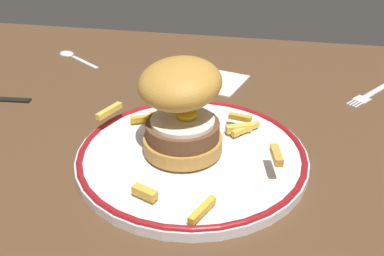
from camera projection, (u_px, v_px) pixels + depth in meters
ground_plane at (140, 183)px, 51.77cm from camera, size 111.18×109.75×4.00cm
dinner_plate at (192, 154)px, 52.32cm from camera, size 28.98×28.98×1.60cm
burger at (181, 106)px, 49.55cm from camera, size 12.91×13.30×11.72cm
fries_pile at (189, 131)px, 54.15cm from camera, size 24.69×25.56×2.72cm
fork at (372, 93)px, 69.51cm from camera, size 9.68×12.39×0.36cm
spoon at (70, 54)px, 85.51cm from camera, size 11.92×8.94×0.90cm
napkin at (212, 80)px, 74.15cm from camera, size 12.97×12.42×0.40cm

